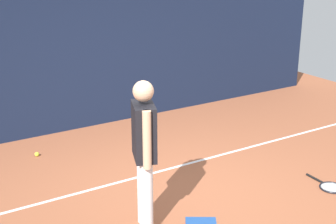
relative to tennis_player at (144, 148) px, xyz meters
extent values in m
plane|color=#9E5638|center=(0.77, 0.38, -0.97)|extent=(12.00, 12.00, 0.00)
cube|color=#141E38|center=(0.77, 3.38, 0.41)|extent=(10.00, 0.10, 2.75)
cube|color=white|center=(0.77, 1.13, -0.96)|extent=(9.00, 0.05, 0.00)
cylinder|color=white|center=(-0.04, -0.11, -0.54)|extent=(0.14, 0.14, 0.85)
cylinder|color=white|center=(0.04, 0.11, -0.54)|extent=(0.14, 0.14, 0.85)
cube|color=black|center=(0.00, 0.00, 0.18)|extent=(0.35, 0.45, 0.60)
sphere|color=#D8A884|center=(0.00, 0.00, 0.62)|extent=(0.22, 0.22, 0.22)
cylinder|color=#D8A884|center=(-0.08, -0.21, 0.17)|extent=(0.09, 0.09, 0.62)
cylinder|color=#D8A884|center=(0.08, 0.21, 0.17)|extent=(0.09, 0.09, 0.62)
cylinder|color=black|center=(2.52, -0.18, -0.95)|extent=(0.04, 0.30, 0.03)
torus|color=black|center=(2.51, -0.48, -0.95)|extent=(0.33, 0.33, 0.02)
cylinder|color=#B2B2B2|center=(2.51, -0.48, -0.95)|extent=(0.29, 0.29, 0.00)
sphere|color=#CCE033|center=(0.60, 1.04, -0.93)|extent=(0.07, 0.07, 0.07)
sphere|color=#CCE033|center=(-0.46, 2.55, -0.93)|extent=(0.07, 0.07, 0.07)
camera|label=1|loc=(-2.25, -4.15, 2.01)|focal=51.56mm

